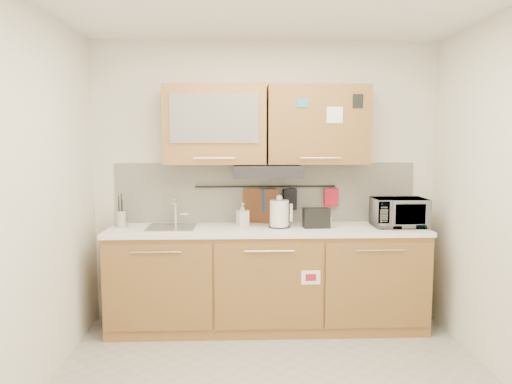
{
  "coord_description": "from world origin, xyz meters",
  "views": [
    {
      "loc": [
        -0.26,
        -3.18,
        1.72
      ],
      "look_at": [
        -0.1,
        1.05,
        1.25
      ],
      "focal_mm": 35.0,
      "sensor_mm": 36.0,
      "label": 1
    }
  ],
  "objects": [
    {
      "name": "cutting_board",
      "position": [
        -0.04,
        1.44,
        1.03
      ],
      "size": [
        0.34,
        0.13,
        0.43
      ],
      "primitive_type": "cube",
      "rotation": [
        0.0,
        0.0,
        -0.3
      ],
      "color": "brown",
      "rests_on": "utensil_rail"
    },
    {
      "name": "backsplash",
      "position": [
        0.0,
        1.49,
        1.2
      ],
      "size": [
        2.8,
        0.02,
        0.56
      ],
      "primitive_type": "cube",
      "color": "silver",
      "rests_on": "countertop"
    },
    {
      "name": "pot_holder",
      "position": [
        0.62,
        1.44,
        1.16
      ],
      "size": [
        0.14,
        0.05,
        0.17
      ],
      "primitive_type": "cube",
      "rotation": [
        0.0,
        0.0,
        0.24
      ],
      "color": "#AB1628",
      "rests_on": "utensil_rail"
    },
    {
      "name": "microwave",
      "position": [
        1.18,
        1.19,
        1.05
      ],
      "size": [
        0.47,
        0.32,
        0.26
      ],
      "primitive_type": "imported",
      "rotation": [
        0.0,
        0.0,
        0.02
      ],
      "color": "#999999",
      "rests_on": "countertop"
    },
    {
      "name": "countertop",
      "position": [
        0.0,
        1.19,
        0.9
      ],
      "size": [
        2.82,
        0.62,
        0.04
      ],
      "primitive_type": "cube",
      "color": "white",
      "rests_on": "base_cabinet"
    },
    {
      "name": "wall_back",
      "position": [
        0.0,
        1.5,
        1.3
      ],
      "size": [
        3.2,
        0.0,
        3.2
      ],
      "primitive_type": "plane",
      "rotation": [
        1.57,
        0.0,
        0.0
      ],
      "color": "silver",
      "rests_on": "ground"
    },
    {
      "name": "utensil_crock",
      "position": [
        -1.3,
        1.26,
        1.0
      ],
      "size": [
        0.15,
        0.15,
        0.3
      ],
      "rotation": [
        0.0,
        0.0,
        -0.27
      ],
      "color": "#BABBBF",
      "rests_on": "countertop"
    },
    {
      "name": "kettle",
      "position": [
        0.11,
        1.19,
        1.04
      ],
      "size": [
        0.21,
        0.19,
        0.29
      ],
      "rotation": [
        0.0,
        0.0,
        0.07
      ],
      "color": "silver",
      "rests_on": "countertop"
    },
    {
      "name": "dark_pouch",
      "position": [
        0.23,
        1.44,
        1.14
      ],
      "size": [
        0.13,
        0.07,
        0.2
      ],
      "primitive_type": "cube",
      "rotation": [
        0.0,
        0.0,
        0.25
      ],
      "color": "black",
      "rests_on": "utensil_rail"
    },
    {
      "name": "sink",
      "position": [
        -0.85,
        1.21,
        0.92
      ],
      "size": [
        0.42,
        0.4,
        0.26
      ],
      "color": "silver",
      "rests_on": "countertop"
    },
    {
      "name": "wall_left",
      "position": [
        -1.6,
        0.0,
        1.3
      ],
      "size": [
        0.0,
        3.0,
        3.0
      ],
      "primitive_type": "plane",
      "rotation": [
        1.57,
        0.0,
        1.57
      ],
      "color": "silver",
      "rests_on": "ground"
    },
    {
      "name": "upper_cabinets",
      "position": [
        -0.0,
        1.32,
        1.83
      ],
      "size": [
        1.82,
        0.37,
        0.7
      ],
      "color": "#AA713C",
      "rests_on": "wall_back"
    },
    {
      "name": "utensil_rail",
      "position": [
        0.0,
        1.45,
        1.26
      ],
      "size": [
        1.3,
        0.02,
        0.02
      ],
      "primitive_type": "cylinder",
      "rotation": [
        0.0,
        1.57,
        0.0
      ],
      "color": "black",
      "rests_on": "backsplash"
    },
    {
      "name": "oven_mitt",
      "position": [
        0.03,
        1.44,
        1.13
      ],
      "size": [
        0.13,
        0.06,
        0.22
      ],
      "primitive_type": "cube",
      "rotation": [
        0.0,
        0.0,
        0.2
      ],
      "color": "navy",
      "rests_on": "utensil_rail"
    },
    {
      "name": "toaster",
      "position": [
        0.44,
        1.17,
        1.01
      ],
      "size": [
        0.23,
        0.15,
        0.17
      ],
      "rotation": [
        0.0,
        0.0,
        0.05
      ],
      "color": "black",
      "rests_on": "countertop"
    },
    {
      "name": "base_cabinet",
      "position": [
        0.0,
        1.19,
        0.41
      ],
      "size": [
        2.8,
        0.64,
        0.88
      ],
      "color": "#AA713C",
      "rests_on": "floor"
    },
    {
      "name": "range_hood",
      "position": [
        0.0,
        1.25,
        1.42
      ],
      "size": [
        0.6,
        0.46,
        0.1
      ],
      "primitive_type": "cube",
      "color": "black",
      "rests_on": "upper_cabinets"
    },
    {
      "name": "soap_bottle",
      "position": [
        -0.22,
        1.31,
        1.02
      ],
      "size": [
        0.12,
        0.12,
        0.21
      ],
      "primitive_type": "imported",
      "rotation": [
        0.0,
        0.0,
        0.39
      ],
      "color": "#999999",
      "rests_on": "countertop"
    }
  ]
}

